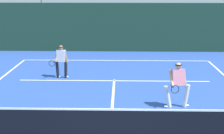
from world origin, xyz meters
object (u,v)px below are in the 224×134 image
tennis_ball_extra (160,121)px  player_near (178,83)px  tennis_ball (114,86)px  player_far (61,60)px

tennis_ball_extra → player_near: bearing=61.8°
player_near → tennis_ball_extra: size_ratio=24.94×
tennis_ball → tennis_ball_extra: (1.55, -3.94, 0.00)m
tennis_ball_extra → tennis_ball: bearing=111.4°
player_far → player_near: bearing=146.6°
player_near → tennis_ball: size_ratio=24.94×
tennis_ball → tennis_ball_extra: same height
player_far → tennis_ball: size_ratio=23.46×
player_far → tennis_ball_extra: bearing=133.3°
player_near → player_far: player_near is taller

